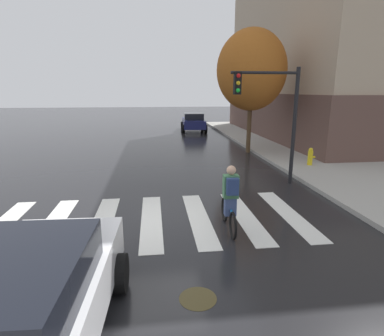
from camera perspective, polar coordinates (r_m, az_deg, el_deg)
ground_plane at (r=8.63m, az=-6.41°, el=-9.40°), size 120.00×120.00×0.00m
crosswalk_stripes at (r=8.63m, az=-7.40°, el=-9.39°), size 8.28×3.73×0.01m
manhole_cover at (r=5.71m, az=1.08°, el=-22.65°), size 0.64×0.64×0.01m
sedan_near at (r=4.63m, az=-29.17°, el=-22.00°), size 2.34×4.68×1.59m
sedan_mid at (r=27.30m, az=0.26°, el=8.45°), size 2.28×4.52×1.53m
cyclist at (r=7.68m, az=6.96°, el=-5.66°), size 0.37×1.71×1.69m
traffic_light_near at (r=11.61m, az=14.61°, el=10.81°), size 2.47×0.28×4.20m
fire_hydrant at (r=14.97m, az=20.75°, el=1.96°), size 0.33×0.22×0.78m
street_tree_near at (r=17.73m, az=10.78°, el=17.10°), size 3.71×3.71×6.59m
corner_building at (r=27.91m, az=30.84°, el=20.33°), size 16.98×18.33×14.91m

